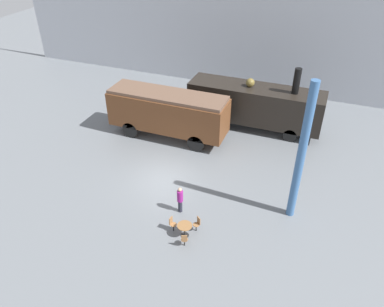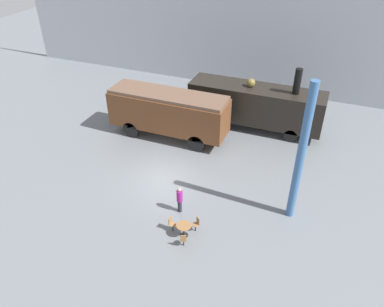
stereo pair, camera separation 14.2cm
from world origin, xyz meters
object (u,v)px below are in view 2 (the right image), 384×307
object	(u,v)px
cafe_table_near	(184,228)
cafe_chair_0	(183,239)
steam_locomotive	(256,104)
visitor_person	(180,199)
passenger_coach_wooden	(168,111)

from	to	relation	value
cafe_table_near	cafe_chair_0	xyz separation A→B (m)	(0.28, -0.72, -0.04)
steam_locomotive	cafe_table_near	bearing A→B (deg)	-92.73
cafe_table_near	visitor_person	world-z (taller)	visitor_person
passenger_coach_wooden	cafe_chair_0	world-z (taller)	passenger_coach_wooden
cafe_table_near	cafe_chair_0	size ratio (longest dim) A/B	0.91
cafe_chair_0	cafe_table_near	bearing A→B (deg)	0.00
cafe_chair_0	visitor_person	xyz separation A→B (m)	(-1.22, 2.35, 0.40)
cafe_table_near	cafe_chair_0	distance (m)	0.77
cafe_table_near	visitor_person	distance (m)	1.92
cafe_chair_0	visitor_person	size ratio (longest dim) A/B	0.52
passenger_coach_wooden	cafe_chair_0	bearing A→B (deg)	-61.58
visitor_person	passenger_coach_wooden	bearing A→B (deg)	118.76
passenger_coach_wooden	visitor_person	distance (m)	8.36
steam_locomotive	cafe_table_near	world-z (taller)	steam_locomotive
steam_locomotive	cafe_chair_0	distance (m)	13.39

